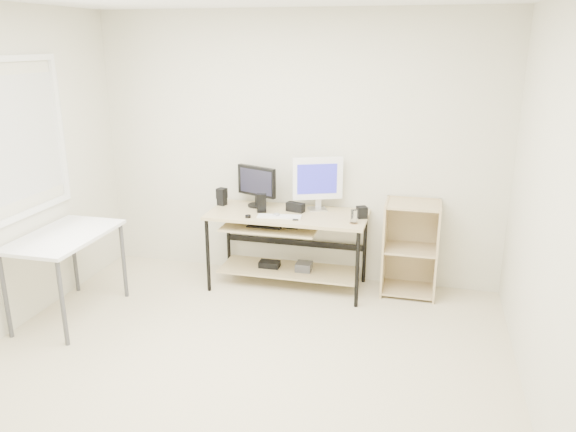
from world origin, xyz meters
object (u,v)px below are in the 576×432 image
at_px(shelf_unit, 410,247).
at_px(black_monitor, 257,184).
at_px(side_table, 65,243).
at_px(white_imac, 318,180).
at_px(desk, 285,234).
at_px(audio_controller, 262,203).

distance_m(shelf_unit, black_monitor, 1.59).
relative_size(shelf_unit, black_monitor, 2.14).
xyz_separation_m(side_table, white_imac, (1.93, 1.23, 0.38)).
distance_m(black_monitor, white_imac, 0.60).
relative_size(desk, black_monitor, 3.56).
distance_m(desk, shelf_unit, 1.19).
relative_size(side_table, black_monitor, 2.37).
bearing_deg(desk, audio_controller, -170.24).
relative_size(desk, audio_controller, 8.29).
bearing_deg(side_table, shelf_unit, 23.33).
bearing_deg(audio_controller, shelf_unit, -6.56).
xyz_separation_m(desk, white_imac, (0.27, 0.17, 0.51)).
bearing_deg(shelf_unit, white_imac, 179.38).
bearing_deg(desk, black_monitor, 155.66).
height_order(desk, side_table, same).
height_order(black_monitor, audio_controller, black_monitor).
bearing_deg(desk, white_imac, 31.80).
bearing_deg(shelf_unit, desk, -172.23).
height_order(side_table, black_monitor, black_monitor).
relative_size(side_table, audio_controller, 5.53).
bearing_deg(desk, side_table, -147.35).
distance_m(side_table, audio_controller, 1.77).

